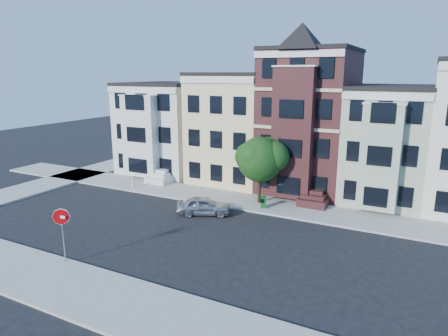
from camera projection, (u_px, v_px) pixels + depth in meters
The scene contains 13 objects.
ground at pixel (240, 247), 24.06m from camera, with size 120.00×120.00×0.00m, color black.
far_sidewalk at pixel (283, 207), 30.95m from camera, with size 60.00×4.00×0.15m, color #9E9B93.
near_sidewalk at pixel (161, 317), 17.13m from camera, with size 60.00×4.00×0.15m, color #9E9B93.
cross_sidewalk at pixel (5, 196), 33.85m from camera, with size 4.00×60.00×0.15m, color #9E9B93.
house_white at pixel (170, 128), 42.22m from camera, with size 8.00×9.00×9.00m, color silver.
house_yellow at pixel (238, 129), 38.54m from camera, with size 7.00×9.00×10.00m, color beige.
house_brown at pixel (310, 122), 35.18m from camera, with size 7.00×9.00×12.00m, color #381818.
house_green at pixel (387, 145), 32.64m from camera, with size 6.00×9.00×9.00m, color #A4B399.
street_tree at pixel (260, 163), 31.19m from camera, with size 5.62×5.62×6.54m, color #1F4B19, non-canonical shape.
parked_car at pixel (204, 206), 29.51m from camera, with size 1.61×4.00×1.36m, color #AAADB4.
newspaper_box at pixel (263, 202), 30.57m from camera, with size 0.41×0.36×0.91m, color #0C621E.
fire_hydrant at pixel (133, 184), 36.13m from camera, with size 0.22×0.22×0.61m, color beige.
stop_sign at pixel (63, 232), 21.59m from camera, with size 0.95×0.13×3.47m, color #A50509, non-canonical shape.
Camera 1 is at (9.37, -20.23, 10.29)m, focal length 32.00 mm.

